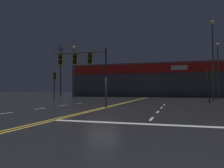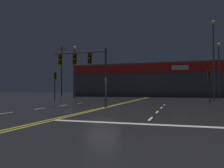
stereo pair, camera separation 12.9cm
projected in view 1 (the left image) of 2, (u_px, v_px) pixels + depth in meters
ground_plane at (102, 108)px, 17.35m from camera, size 200.00×200.00×0.00m
road_markings at (107, 110)px, 15.87m from camera, size 13.35×60.00×0.01m
traffic_signal_median at (82, 62)px, 18.52m from camera, size 4.95×0.36×4.89m
traffic_signal_corner_northwest at (55, 80)px, 29.71m from camera, size 0.42×0.36×3.92m
traffic_signal_corner_northeast at (209, 79)px, 24.44m from camera, size 0.42×0.36×3.71m
streetlight_near_left at (213, 51)px, 30.37m from camera, size 0.56×0.56×11.15m
streetlight_far_right at (74, 65)px, 39.30m from camera, size 0.56×0.56×9.39m
streetlight_far_median at (218, 63)px, 34.53m from camera, size 0.56×0.56×8.93m
building_backdrop at (151, 81)px, 50.18m from camera, size 35.05×10.23×7.23m
utility_pole_row at (154, 68)px, 45.76m from camera, size 45.84×0.26×12.04m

